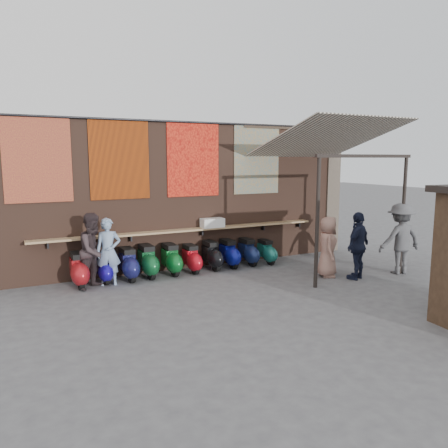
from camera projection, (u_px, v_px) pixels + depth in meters
name	position (u px, v px, depth m)	size (l,w,h in m)	color
ground	(225.00, 292.00, 9.93)	(70.00, 70.00, 0.00)	#474749
brick_wall	(181.00, 196.00, 12.02)	(10.00, 0.40, 4.00)	brown
pier_right	(329.00, 190.00, 14.33)	(0.50, 0.50, 4.00)	#4C4238
eating_counter	(186.00, 230.00, 11.82)	(8.00, 0.32, 0.05)	#9E7A51
shelf_box	(212.00, 223.00, 12.12)	(0.63, 0.33, 0.25)	white
tapestry_redgold	(38.00, 159.00, 10.07)	(1.50, 0.02, 2.00)	maroon
tapestry_sun	(120.00, 159.00, 10.92)	(1.50, 0.02, 2.00)	#D74B0C
tapestry_orange	(193.00, 159.00, 11.81)	(1.50, 0.02, 2.00)	red
tapestry_multi	(257.00, 159.00, 12.70)	(1.50, 0.02, 2.00)	#276A8F
hang_rail	(183.00, 122.00, 11.52)	(0.06, 0.06, 9.50)	black
scooter_stool_0	(79.00, 270.00, 10.31)	(0.39, 0.86, 0.81)	#A5161B
scooter_stool_1	(104.00, 269.00, 10.68)	(0.32, 0.72, 0.68)	#170D92
scooter_stool_2	(129.00, 264.00, 10.88)	(0.38, 0.85, 0.81)	#16184F
scooter_stool_3	(148.00, 261.00, 11.15)	(0.39, 0.87, 0.83)	#105026
scooter_stool_4	(171.00, 260.00, 11.42)	(0.38, 0.85, 0.80)	#0C5821
scooter_stool_5	(192.00, 259.00, 11.64)	(0.35, 0.78, 0.74)	#B50D1A
scooter_stool_6	(212.00, 256.00, 11.95)	(0.37, 0.82, 0.77)	black
scooter_stool_7	(229.00, 254.00, 12.20)	(0.37, 0.81, 0.77)	navy
scooter_stool_8	(248.00, 252.00, 12.47)	(0.36, 0.79, 0.75)	#131E47
scooter_stool_9	(266.00, 252.00, 12.65)	(0.33, 0.72, 0.69)	#18635A
diner_left	(108.00, 252.00, 10.44)	(0.59, 0.39, 1.63)	#829BBD
diner_right	(94.00, 251.00, 10.18)	(0.87, 0.67, 1.78)	#332729
shopper_navy	(358.00, 246.00, 10.94)	(1.00, 0.42, 1.71)	black
shopper_grey	(400.00, 239.00, 11.48)	(1.21, 0.69, 1.87)	#4C4D51
shopper_tan	(328.00, 247.00, 11.19)	(0.76, 0.50, 1.56)	#9B7062
awning_canvas	(325.00, 139.00, 11.76)	(3.20, 3.40, 0.03)	beige
awning_ledger	(291.00, 127.00, 13.10)	(3.30, 0.08, 0.12)	#33261C
awning_header	(366.00, 156.00, 10.50)	(3.00, 0.08, 0.08)	black
awning_post_left	(317.00, 223.00, 10.10)	(0.09, 0.09, 3.10)	black
awning_post_right	(403.00, 216.00, 11.35)	(0.09, 0.09, 3.10)	black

